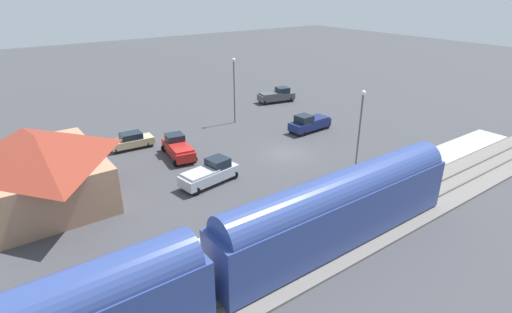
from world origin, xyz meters
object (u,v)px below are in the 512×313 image
at_px(pickup_charcoal, 277,95).
at_px(light_pole_near_platform, 360,122).
at_px(pickup_navy, 309,123).
at_px(pedestrian_on_platform, 361,179).
at_px(light_pole_lot_center, 234,83).
at_px(passenger_train, 207,263).
at_px(pickup_silver, 210,173).
at_px(sedan_tan, 132,141).
at_px(station_building, 41,167).
at_px(pickup_red, 178,147).

distance_m(pickup_charcoal, light_pole_near_platform, 25.30).
xyz_separation_m(pickup_navy, pickup_charcoal, (12.30, -4.94, 0.00)).
height_order(pedestrian_on_platform, light_pole_lot_center, light_pole_lot_center).
bearing_deg(passenger_train, pickup_silver, -30.27).
distance_m(passenger_train, pickup_charcoal, 41.67).
distance_m(passenger_train, light_pole_lot_center, 31.72).
bearing_deg(light_pole_lot_center, pedestrian_on_platform, 175.69).
bearing_deg(light_pole_lot_center, pickup_silver, 139.49).
relative_size(pickup_silver, sedan_tan, 1.22).
relative_size(station_building, pickup_navy, 2.23).
xyz_separation_m(sedan_tan, pickup_charcoal, (5.15, -24.02, 0.15)).
bearing_deg(sedan_tan, light_pole_lot_center, -86.70).
height_order(passenger_train, pickup_charcoal, passenger_train).
bearing_deg(pickup_silver, station_building, 66.72).
height_order(passenger_train, sedan_tan, passenger_train).
height_order(pedestrian_on_platform, pickup_navy, pickup_navy).
xyz_separation_m(passenger_train, station_building, (18.00, 4.79, 0.07)).
relative_size(station_building, light_pole_lot_center, 1.51).
relative_size(pickup_navy, sedan_tan, 1.19).
height_order(pickup_silver, light_pole_near_platform, light_pole_near_platform).
xyz_separation_m(station_building, pickup_red, (1.86, -12.58, -1.90)).
height_order(pedestrian_on_platform, light_pole_near_platform, light_pole_near_platform).
relative_size(pedestrian_on_platform, pickup_red, 0.30).
distance_m(sedan_tan, light_pole_lot_center, 14.34).
height_order(station_building, light_pole_lot_center, light_pole_lot_center).
xyz_separation_m(passenger_train, light_pole_near_platform, (6.80, -19.61, 2.06)).
xyz_separation_m(passenger_train, pickup_red, (19.86, -7.79, -1.83)).
bearing_deg(pickup_navy, pickup_red, 82.48).
distance_m(passenger_train, pickup_navy, 29.80).
xyz_separation_m(light_pole_near_platform, light_pole_lot_center, (18.88, 1.12, 0.15)).
bearing_deg(pickup_charcoal, pedestrian_on_platform, 155.45).
relative_size(passenger_train, light_pole_near_platform, 5.03).
relative_size(pickup_charcoal, light_pole_near_platform, 0.73).
relative_size(station_building, pedestrian_on_platform, 7.16).
bearing_deg(pickup_red, light_pole_near_platform, -137.85).
xyz_separation_m(pedestrian_on_platform, pickup_red, (16.03, 9.06, -0.25)).
relative_size(sedan_tan, light_pole_lot_center, 0.57).
bearing_deg(pedestrian_on_platform, light_pole_near_platform, -42.95).
bearing_deg(pickup_navy, sedan_tan, 69.45).
bearing_deg(pickup_red, pickup_silver, 177.17).
height_order(pickup_navy, sedan_tan, pickup_navy).
distance_m(light_pole_near_platform, light_pole_lot_center, 18.91).
xyz_separation_m(station_building, sedan_tan, (6.89, -9.58, -2.05)).
bearing_deg(light_pole_near_platform, passenger_train, 109.12).
bearing_deg(light_pole_near_platform, light_pole_lot_center, 3.38).
xyz_separation_m(pickup_silver, pickup_charcoal, (17.30, -21.38, 0.00)).
distance_m(passenger_train, light_pole_near_platform, 20.86).
bearing_deg(pickup_charcoal, light_pole_near_platform, 158.38).
bearing_deg(pickup_red, pedestrian_on_platform, -150.52).
xyz_separation_m(pedestrian_on_platform, pickup_navy, (13.90, -7.04, -0.25)).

